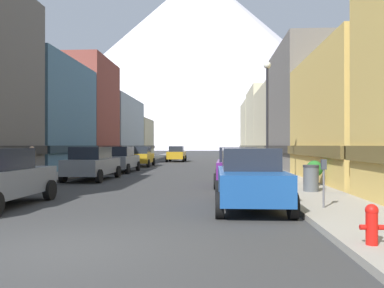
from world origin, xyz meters
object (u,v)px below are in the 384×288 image
pedestrian_0 (32,164)px  streetlamp_right (267,102)px  car_driving_0 (177,154)px  potted_plant_0 (314,170)px  fire_hydrant_near (372,223)px  car_left_1 (92,163)px  car_right_1 (237,166)px  car_left_2 (120,159)px  trash_bin_right (311,178)px  car_left_3 (141,156)px  parking_meter_near (324,176)px  car_right_0 (250,178)px

pedestrian_0 → streetlamp_right: bearing=3.1°
car_driving_0 → potted_plant_0: 29.13m
pedestrian_0 → fire_hydrant_near: bearing=-45.4°
car_left_1 → car_right_1: bearing=-18.0°
fire_hydrant_near → streetlamp_right: bearing=90.5°
car_left_2 → car_driving_0: bearing=83.0°
car_right_1 → trash_bin_right: size_ratio=4.54×
pedestrian_0 → car_left_3: bearing=81.0°
parking_meter_near → trash_bin_right: 3.94m
car_left_3 → trash_bin_right: (10.15, -19.53, -0.26)m
car_driving_0 → streetlamp_right: size_ratio=0.75×
parking_meter_near → car_driving_0: bearing=102.3°
parking_meter_near → streetlamp_right: bearing=92.7°
car_left_2 → car_left_3: 7.61m
car_right_0 → trash_bin_right: size_ratio=4.49×
car_driving_0 → pedestrian_0: 26.34m
car_right_0 → potted_plant_0: (3.20, 5.20, -0.10)m
car_left_3 → car_right_1: bearing=-64.9°
fire_hydrant_near → streetlamp_right: size_ratio=0.12×
potted_plant_0 → pedestrian_0: 13.39m
car_right_0 → fire_hydrant_near: size_ratio=6.25×
car_right_0 → trash_bin_right: 4.05m
streetlamp_right → car_left_2: bearing=141.4°
car_left_1 → parking_meter_near: size_ratio=3.35×
car_right_1 → pedestrian_0: size_ratio=2.66×
trash_bin_right → streetlamp_right: (-1.00, 4.60, 3.34)m
parking_meter_near → pedestrian_0: size_ratio=0.79×
car_right_0 → car_driving_0: 33.46m
car_left_1 → car_left_3: size_ratio=1.00×
car_right_0 → car_driving_0: (-5.40, 33.02, 0.00)m
car_driving_0 → pedestrian_0: size_ratio=2.63×
car_left_2 → car_right_1: same height
car_left_1 → car_right_0: 11.71m
pedestrian_0 → streetlamp_right: (11.60, 0.64, 3.06)m
car_left_3 → potted_plant_0: car_left_3 is taller
car_right_1 → pedestrian_0: bearing=176.2°
streetlamp_right → parking_meter_near: bearing=-87.3°
car_left_3 → pedestrian_0: bearing=-99.0°
fire_hydrant_near → car_driving_0: bearing=100.6°
car_right_1 → car_driving_0: (-5.40, 26.58, 0.00)m
car_driving_0 → car_right_1: bearing=-78.5°
potted_plant_0 → trash_bin_right: bearing=-107.5°
trash_bin_right → potted_plant_0: bearing=72.5°
car_right_0 → fire_hydrant_near: (1.65, -4.77, -0.37)m
parking_meter_near → car_left_1: bearing=134.7°
car_left_3 → car_right_1: size_ratio=1.00×
parking_meter_near → streetlamp_right: size_ratio=0.23×
streetlamp_right → pedestrian_0: bearing=-176.9°
car_left_3 → parking_meter_near: (9.55, -23.40, 0.11)m
trash_bin_right → pedestrian_0: size_ratio=0.59×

